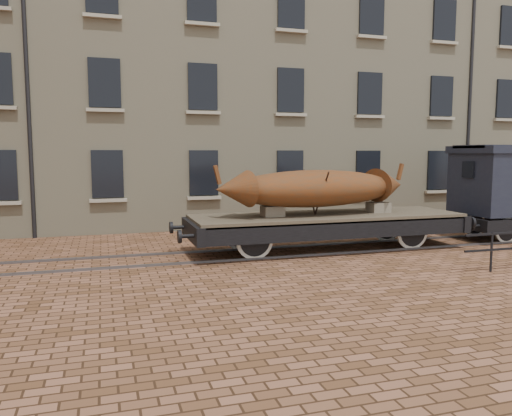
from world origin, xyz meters
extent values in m
plane|color=#53331D|center=(0.00, 0.00, 0.00)|extent=(90.00, 90.00, 0.00)
cube|color=#BAB08C|center=(3.00, 10.00, 7.00)|extent=(40.00, 10.00, 14.00)
cube|color=black|center=(-9.50, 4.96, 2.20)|extent=(1.10, 0.12, 1.70)
cube|color=#9E9781|center=(-9.50, 4.90, 1.25)|extent=(1.30, 0.18, 0.12)
cube|color=black|center=(-6.00, 4.96, 2.20)|extent=(1.10, 0.12, 1.70)
cube|color=#9E9781|center=(-6.00, 4.90, 1.25)|extent=(1.30, 0.18, 0.12)
cube|color=black|center=(-2.50, 4.96, 2.20)|extent=(1.10, 0.12, 1.70)
cube|color=#9E9781|center=(-2.50, 4.90, 1.25)|extent=(1.30, 0.18, 0.12)
cube|color=black|center=(1.00, 4.96, 2.20)|extent=(1.10, 0.12, 1.70)
cube|color=#9E9781|center=(1.00, 4.90, 1.25)|extent=(1.30, 0.18, 0.12)
cube|color=black|center=(4.50, 4.96, 2.20)|extent=(1.10, 0.12, 1.70)
cube|color=#9E9781|center=(4.50, 4.90, 1.25)|extent=(1.30, 0.18, 0.12)
cube|color=black|center=(8.00, 4.96, 2.20)|extent=(1.10, 0.12, 1.70)
cube|color=#9E9781|center=(8.00, 4.90, 1.25)|extent=(1.30, 0.18, 0.12)
cube|color=black|center=(11.50, 4.96, 2.20)|extent=(1.10, 0.12, 1.70)
cube|color=#9E9781|center=(11.50, 4.90, 1.25)|extent=(1.30, 0.18, 0.12)
cube|color=black|center=(-6.00, 4.96, 5.40)|extent=(1.10, 0.12, 1.70)
cube|color=#9E9781|center=(-6.00, 4.90, 4.45)|extent=(1.30, 0.18, 0.12)
cube|color=black|center=(-2.50, 4.96, 5.40)|extent=(1.10, 0.12, 1.70)
cube|color=#9E9781|center=(-2.50, 4.90, 4.45)|extent=(1.30, 0.18, 0.12)
cube|color=black|center=(1.00, 4.96, 5.40)|extent=(1.10, 0.12, 1.70)
cube|color=#9E9781|center=(1.00, 4.90, 4.45)|extent=(1.30, 0.18, 0.12)
cube|color=black|center=(4.50, 4.96, 5.40)|extent=(1.10, 0.12, 1.70)
cube|color=#9E9781|center=(4.50, 4.90, 4.45)|extent=(1.30, 0.18, 0.12)
cube|color=black|center=(8.00, 4.96, 5.40)|extent=(1.10, 0.12, 1.70)
cube|color=#9E9781|center=(8.00, 4.90, 4.45)|extent=(1.30, 0.18, 0.12)
cube|color=black|center=(11.50, 4.96, 5.40)|extent=(1.10, 0.12, 1.70)
cube|color=#9E9781|center=(11.50, 4.90, 4.45)|extent=(1.30, 0.18, 0.12)
cube|color=#9E9781|center=(-6.00, 4.90, 7.65)|extent=(1.30, 0.18, 0.12)
cube|color=#9E9781|center=(-2.50, 4.90, 7.65)|extent=(1.30, 0.18, 0.12)
cube|color=black|center=(1.00, 4.96, 8.60)|extent=(1.10, 0.12, 1.70)
cube|color=#9E9781|center=(1.00, 4.90, 7.65)|extent=(1.30, 0.18, 0.12)
cube|color=black|center=(4.50, 4.96, 8.60)|extent=(1.10, 0.12, 1.70)
cube|color=#9E9781|center=(4.50, 4.90, 7.65)|extent=(1.30, 0.18, 0.12)
cube|color=black|center=(8.00, 4.96, 8.60)|extent=(1.10, 0.12, 1.70)
cube|color=#9E9781|center=(8.00, 4.90, 7.65)|extent=(1.30, 0.18, 0.12)
cube|color=black|center=(11.50, 4.96, 8.60)|extent=(1.10, 0.12, 1.70)
cube|color=#9E9781|center=(11.50, 4.90, 7.65)|extent=(1.30, 0.18, 0.12)
cylinder|color=black|center=(-8.50, 4.95, 7.00)|extent=(0.14, 0.14, 14.00)
cylinder|color=black|center=(9.50, 4.95, 7.00)|extent=(0.14, 0.14, 14.00)
cube|color=#59595E|center=(0.00, -0.72, 0.03)|extent=(30.00, 0.08, 0.06)
cube|color=#59595E|center=(0.00, 0.72, 0.03)|extent=(30.00, 0.08, 0.06)
cylinder|color=black|center=(3.00, -3.80, 0.50)|extent=(0.06, 0.06, 1.00)
cube|color=#4C4332|center=(0.31, 0.00, 1.03)|extent=(8.23, 2.41, 0.13)
cube|color=black|center=(0.31, -1.12, 0.77)|extent=(8.23, 0.18, 0.49)
cube|color=black|center=(0.31, 1.12, 0.77)|extent=(8.23, 0.18, 0.49)
cube|color=black|center=(-3.80, 0.00, 0.77)|extent=(0.24, 2.52, 0.49)
cylinder|color=black|center=(-4.11, -0.82, 0.77)|extent=(0.38, 0.11, 0.11)
cylinder|color=black|center=(-4.30, -0.82, 0.77)|extent=(0.09, 0.35, 0.35)
cylinder|color=black|center=(-4.11, 0.82, 0.77)|extent=(0.38, 0.11, 0.11)
cylinder|color=black|center=(-4.30, 0.82, 0.77)|extent=(0.09, 0.35, 0.35)
cube|color=black|center=(4.43, 0.00, 0.77)|extent=(0.24, 2.52, 0.49)
cylinder|color=black|center=(4.73, -0.82, 0.77)|extent=(0.38, 0.11, 0.11)
cylinder|color=black|center=(4.92, -0.82, 0.77)|extent=(0.09, 0.35, 0.35)
cylinder|color=black|center=(4.73, 0.82, 0.77)|extent=(0.38, 0.11, 0.11)
cylinder|color=black|center=(4.92, 0.82, 0.77)|extent=(0.09, 0.35, 0.35)
cylinder|color=black|center=(-2.21, 0.00, 0.53)|extent=(0.11, 2.08, 0.11)
cylinder|color=silver|center=(-2.21, -0.72, 0.53)|extent=(1.05, 0.08, 1.05)
cylinder|color=black|center=(-2.21, -0.72, 0.53)|extent=(0.86, 0.11, 0.86)
cube|color=black|center=(-2.21, -0.85, 0.79)|extent=(0.99, 0.09, 0.11)
cylinder|color=silver|center=(-2.21, 0.72, 0.53)|extent=(1.05, 0.08, 1.05)
cylinder|color=black|center=(-2.21, 0.72, 0.53)|extent=(0.86, 0.11, 0.86)
cube|color=black|center=(-2.21, 0.85, 0.79)|extent=(0.99, 0.09, 0.11)
cylinder|color=black|center=(2.83, 0.00, 0.53)|extent=(0.11, 2.08, 0.11)
cylinder|color=silver|center=(2.83, -0.72, 0.53)|extent=(1.05, 0.08, 1.05)
cylinder|color=black|center=(2.83, -0.72, 0.53)|extent=(0.86, 0.11, 0.86)
cube|color=black|center=(2.83, -0.85, 0.79)|extent=(0.99, 0.09, 0.11)
cylinder|color=silver|center=(2.83, 0.72, 0.53)|extent=(1.05, 0.08, 1.05)
cylinder|color=black|center=(2.83, 0.72, 0.53)|extent=(0.86, 0.11, 0.86)
cube|color=black|center=(2.83, 0.85, 0.79)|extent=(0.99, 0.09, 0.11)
cube|color=black|center=(0.31, 0.00, 0.60)|extent=(4.39, 0.07, 0.07)
cube|color=gray|center=(-1.44, 0.00, 1.25)|extent=(0.60, 0.55, 0.31)
cube|color=gray|center=(2.07, 0.00, 1.25)|extent=(0.60, 0.55, 0.31)
ellipsoid|color=#6A2D0F|center=(-0.09, 0.00, 1.89)|extent=(5.68, 2.16, 1.11)
cone|color=#6A2D0F|center=(-2.71, -0.21, 1.93)|extent=(1.04, 1.13, 1.05)
cube|color=#6A2D0F|center=(-3.14, -0.24, 2.35)|extent=(0.23, 0.13, 0.53)
cone|color=#6A2D0F|center=(2.54, 0.21, 1.93)|extent=(1.04, 1.13, 1.05)
cube|color=#6A2D0F|center=(2.97, 0.24, 2.35)|extent=(0.23, 0.13, 0.53)
cylinder|color=black|center=(-0.09, -0.45, 1.75)|extent=(0.05, 0.95, 1.34)
cylinder|color=black|center=(-0.09, 0.45, 1.75)|extent=(0.05, 0.95, 1.34)
cube|color=black|center=(8.09, 0.98, 0.62)|extent=(5.33, 0.14, 0.40)
cube|color=black|center=(5.43, 0.00, 0.62)|extent=(0.20, 2.13, 0.40)
cylinder|color=black|center=(5.03, -0.71, 0.62)|extent=(0.07, 0.28, 0.28)
cylinder|color=black|center=(5.03, 0.71, 0.62)|extent=(0.07, 0.28, 0.28)
cylinder|color=black|center=(6.40, 0.00, 0.43)|extent=(0.09, 1.69, 0.09)
cylinder|color=silver|center=(6.40, -0.72, 0.43)|extent=(0.85, 0.06, 0.85)
cylinder|color=black|center=(6.40, -0.72, 0.43)|extent=(0.70, 0.09, 0.70)
cylinder|color=silver|center=(6.40, 0.72, 0.43)|extent=(0.85, 0.06, 0.85)
cylinder|color=black|center=(6.40, 0.72, 0.43)|extent=(0.70, 0.09, 0.70)
cube|color=black|center=(5.41, 0.00, 2.40)|extent=(0.07, 0.53, 0.53)
camera|label=1|loc=(-6.18, -13.71, 2.93)|focal=35.00mm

